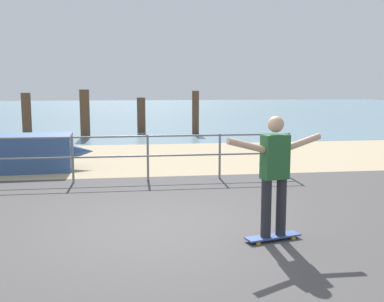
# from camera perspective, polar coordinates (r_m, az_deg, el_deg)

# --- Properties ---
(ground_plane) EXTENTS (24.00, 10.00, 0.04)m
(ground_plane) POSITION_cam_1_polar(r_m,az_deg,el_deg) (5.98, -3.18, -12.82)
(ground_plane) COLOR #474444
(ground_plane) RESTS_ON ground
(beach_strip) EXTENTS (24.00, 6.00, 0.04)m
(beach_strip) POSITION_cam_1_polar(r_m,az_deg,el_deg) (13.74, -6.03, -0.85)
(beach_strip) COLOR tan
(beach_strip) RESTS_ON ground
(sea_surface) EXTENTS (72.00, 50.00, 0.04)m
(sea_surface) POSITION_cam_1_polar(r_m,az_deg,el_deg) (41.62, -7.44, 5.13)
(sea_surface) COLOR slate
(sea_surface) RESTS_ON ground
(railing_fence) EXTENTS (11.50, 0.05, 1.05)m
(railing_fence) POSITION_cam_1_polar(r_m,az_deg,el_deg) (10.46, -19.05, -0.21)
(railing_fence) COLOR slate
(railing_fence) RESTS_ON ground
(skateboard) EXTENTS (0.82, 0.40, 0.08)m
(skateboard) POSITION_cam_1_polar(r_m,az_deg,el_deg) (6.55, 10.00, -10.42)
(skateboard) COLOR #334C8C
(skateboard) RESTS_ON ground
(skateboarder) EXTENTS (1.42, 0.45, 1.65)m
(skateboarder) POSITION_cam_1_polar(r_m,az_deg,el_deg) (6.31, 10.22, -2.22)
(skateboarder) COLOR #26262B
(skateboarder) RESTS_ON skateboard
(groyne_post_0) EXTENTS (0.37, 0.37, 1.84)m
(groyne_post_0) POSITION_cam_1_polar(r_m,az_deg,el_deg) (19.84, -19.83, 4.15)
(groyne_post_0) COLOR #513826
(groyne_post_0) RESTS_ON ground
(groyne_post_1) EXTENTS (0.39, 0.39, 1.97)m
(groyne_post_1) POSITION_cam_1_polar(r_m,az_deg,el_deg) (19.20, -13.15, 4.49)
(groyne_post_1) COLOR #513826
(groyne_post_1) RESTS_ON ground
(groyne_post_2) EXTENTS (0.38, 0.38, 1.59)m
(groyne_post_2) POSITION_cam_1_polar(r_m,az_deg,el_deg) (21.14, -6.31, 4.45)
(groyne_post_2) COLOR #513826
(groyne_post_2) RESTS_ON ground
(groyne_post_3) EXTENTS (0.30, 0.30, 1.91)m
(groyne_post_3) POSITION_cam_1_polar(r_m,az_deg,el_deg) (20.23, 0.44, 4.79)
(groyne_post_3) COLOR #513826
(groyne_post_3) RESTS_ON ground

